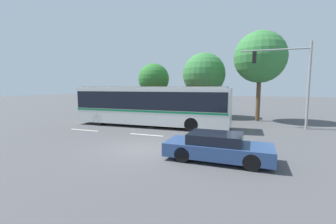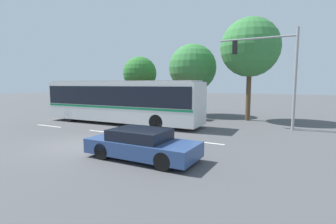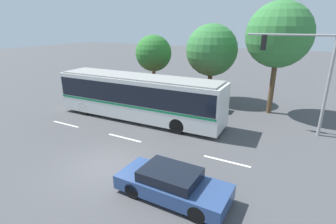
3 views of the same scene
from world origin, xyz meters
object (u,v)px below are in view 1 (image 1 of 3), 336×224
object	(u,v)px
sedan_foreground	(217,147)
street_tree_centre	(204,74)
traffic_light_pole	(291,73)
street_tree_right	(260,57)
street_tree_left	(154,79)
city_bus	(151,104)

from	to	relation	value
sedan_foreground	street_tree_centre	world-z (taller)	street_tree_centre
traffic_light_pole	street_tree_right	xyz separation A→B (m)	(-2.15, 3.14, 1.62)
sedan_foreground	street_tree_right	distance (m)	13.92
traffic_light_pole	street_tree_left	xyz separation A→B (m)	(-12.78, 3.43, -0.20)
city_bus	street_tree_right	xyz separation A→B (m)	(8.11, 6.04, 3.99)
traffic_light_pole	street_tree_left	size ratio (longest dim) A/B	1.14
city_bus	street_tree_right	world-z (taller)	street_tree_right
street_tree_centre	street_tree_right	size ratio (longest dim) A/B	0.82
traffic_light_pole	street_tree_right	bearing A→B (deg)	-55.65
city_bus	traffic_light_pole	distance (m)	10.92
street_tree_centre	sedan_foreground	bearing A→B (deg)	-76.05
city_bus	street_tree_left	distance (m)	7.15
street_tree_centre	street_tree_right	world-z (taller)	street_tree_right
city_bus	street_tree_left	xyz separation A→B (m)	(-2.52, 6.33, 2.17)
traffic_light_pole	street_tree_left	world-z (taller)	traffic_light_pole
city_bus	street_tree_left	size ratio (longest dim) A/B	2.20
traffic_light_pole	street_tree_right	size ratio (longest dim) A/B	0.79
traffic_light_pole	street_tree_right	world-z (taller)	street_tree_right
street_tree_left	street_tree_right	xyz separation A→B (m)	(10.63, -0.29, 1.82)
traffic_light_pole	street_tree_left	distance (m)	13.23
city_bus	traffic_light_pole	size ratio (longest dim) A/B	1.93
traffic_light_pole	street_tree_centre	distance (m)	8.61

